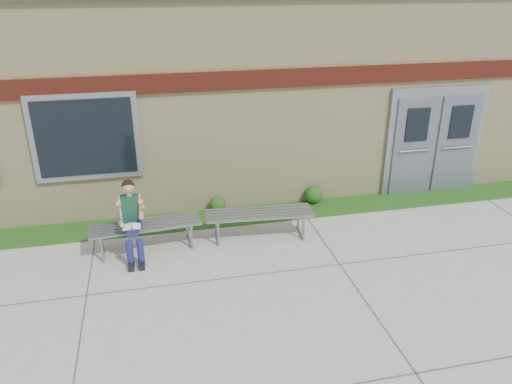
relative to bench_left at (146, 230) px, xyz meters
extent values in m
plane|color=#9E9E99|center=(2.08, -1.70, -0.37)|extent=(80.00, 80.00, 0.00)
cube|color=#1A4512|center=(2.08, 0.90, -0.36)|extent=(16.00, 0.80, 0.02)
cube|color=beige|center=(2.08, 4.30, 1.63)|extent=(16.00, 6.00, 4.00)
cube|color=maroon|center=(2.08, 1.27, 2.23)|extent=(16.00, 0.06, 0.35)
cube|color=gray|center=(-0.92, 1.26, 1.33)|extent=(1.90, 0.08, 1.60)
cube|color=black|center=(-0.92, 1.22, 1.33)|extent=(1.70, 0.04, 1.40)
cube|color=gray|center=(6.08, 1.26, 0.78)|extent=(2.20, 0.08, 2.30)
cube|color=#575D68|center=(5.58, 1.21, 0.68)|extent=(0.92, 0.06, 2.10)
cube|color=#575D68|center=(6.58, 1.21, 0.68)|extent=(0.92, 0.06, 2.10)
cube|color=gray|center=(0.00, 0.00, 0.09)|extent=(1.90, 0.68, 0.04)
cube|color=gray|center=(-0.74, 0.00, -0.16)|extent=(0.09, 0.52, 0.42)
cube|color=gray|center=(0.74, 0.00, -0.16)|extent=(0.09, 0.52, 0.42)
cube|color=gray|center=(2.00, 0.00, 0.10)|extent=(1.94, 0.68, 0.04)
cube|color=gray|center=(1.24, 0.00, -0.16)|extent=(0.09, 0.53, 0.43)
cube|color=gray|center=(2.76, 0.00, -0.16)|extent=(0.09, 0.53, 0.43)
cube|color=navy|center=(-0.21, -0.05, 0.18)|extent=(0.32, 0.23, 0.15)
cube|color=#0E3328|center=(-0.21, -0.07, 0.47)|extent=(0.30, 0.19, 0.43)
sphere|color=tan|center=(-0.21, -0.08, 0.85)|extent=(0.20, 0.20, 0.20)
sphere|color=black|center=(-0.21, -0.06, 0.86)|extent=(0.21, 0.21, 0.20)
cylinder|color=navy|center=(-0.29, -0.29, 0.20)|extent=(0.14, 0.39, 0.14)
cylinder|color=navy|center=(-0.12, -0.29, 0.20)|extent=(0.14, 0.39, 0.14)
cylinder|color=navy|center=(-0.27, -0.52, -0.14)|extent=(0.11, 0.11, 0.47)
cylinder|color=navy|center=(-0.10, -0.52, -0.14)|extent=(0.11, 0.11, 0.47)
cube|color=black|center=(-0.27, -0.58, -0.33)|extent=(0.10, 0.24, 0.09)
cube|color=black|center=(-0.10, -0.58, -0.33)|extent=(0.10, 0.24, 0.09)
cylinder|color=tan|center=(-0.38, -0.13, 0.53)|extent=(0.09, 0.21, 0.25)
cylinder|color=tan|center=(-0.03, -0.12, 0.53)|extent=(0.09, 0.21, 0.25)
cube|color=white|center=(-0.20, -0.41, 0.30)|extent=(0.29, 0.21, 0.01)
cube|color=#BA454C|center=(-0.20, -0.41, 0.29)|extent=(0.29, 0.22, 0.01)
sphere|color=#6EA92D|center=(0.00, -0.25, 0.54)|extent=(0.08, 0.08, 0.08)
sphere|color=#1A4512|center=(1.41, 1.15, -0.19)|extent=(0.32, 0.32, 0.32)
sphere|color=#1A4512|center=(3.41, 1.15, -0.17)|extent=(0.37, 0.37, 0.37)
camera|label=1|loc=(0.21, -7.77, 4.04)|focal=35.00mm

